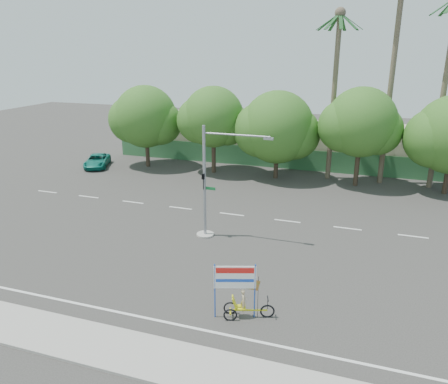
% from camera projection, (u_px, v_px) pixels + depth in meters
% --- Properties ---
extents(ground, '(120.00, 120.00, 0.00)m').
position_uv_depth(ground, '(222.00, 270.00, 23.33)').
color(ground, '#33302D').
rests_on(ground, ground).
extents(sidewalk_near, '(50.00, 2.40, 0.12)m').
position_uv_depth(sidewalk_near, '(158.00, 359.00, 16.57)').
color(sidewalk_near, gray).
rests_on(sidewalk_near, ground).
extents(fence, '(38.00, 0.08, 2.00)m').
position_uv_depth(fence, '(294.00, 159.00, 42.35)').
color(fence, '#336B3D').
rests_on(fence, ground).
extents(building_left, '(12.00, 8.00, 4.00)m').
position_uv_depth(building_left, '(213.00, 135.00, 49.12)').
color(building_left, beige).
rests_on(building_left, ground).
extents(building_right, '(14.00, 8.00, 3.60)m').
position_uv_depth(building_right, '(381.00, 147.00, 43.72)').
color(building_right, beige).
rests_on(building_right, ground).
extents(tree_far_left, '(7.14, 6.00, 7.96)m').
position_uv_depth(tree_far_left, '(145.00, 119.00, 42.28)').
color(tree_far_left, '#473828').
rests_on(tree_far_left, ground).
extents(tree_left, '(6.66, 5.60, 8.07)m').
position_uv_depth(tree_left, '(213.00, 119.00, 40.06)').
color(tree_left, '#473828').
rests_on(tree_left, ground).
extents(tree_center, '(7.62, 6.40, 7.85)m').
position_uv_depth(tree_center, '(277.00, 129.00, 38.43)').
color(tree_center, '#473828').
rests_on(tree_center, ground).
extents(tree_right, '(6.90, 5.80, 8.36)m').
position_uv_depth(tree_right, '(360.00, 125.00, 36.06)').
color(tree_right, '#473828').
rests_on(tree_right, ground).
extents(palm_tall, '(3.73, 3.79, 17.45)m').
position_uv_depth(palm_tall, '(394.00, 59.00, 35.14)').
color(palm_tall, '#70604C').
rests_on(palm_tall, ground).
extents(palm_mid, '(3.73, 3.79, 15.45)m').
position_uv_depth(palm_mid, '(447.00, 73.00, 34.26)').
color(palm_mid, '#70604C').
rests_on(palm_mid, ground).
extents(palm_short, '(3.73, 3.79, 14.45)m').
position_uv_depth(palm_short, '(335.00, 78.00, 37.01)').
color(palm_short, '#70604C').
rests_on(palm_short, ground).
extents(traffic_signal, '(4.72, 1.10, 7.00)m').
position_uv_depth(traffic_signal, '(209.00, 192.00, 26.66)').
color(traffic_signal, gray).
rests_on(traffic_signal, ground).
extents(trike_billboard, '(2.56, 1.11, 2.63)m').
position_uv_depth(trike_billboard, '(241.00, 296.00, 18.95)').
color(trike_billboard, black).
rests_on(trike_billboard, ground).
extents(pickup_truck, '(3.58, 4.86, 1.23)m').
position_uv_depth(pickup_truck, '(97.00, 161.00, 43.35)').
color(pickup_truck, '#107362').
rests_on(pickup_truck, ground).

